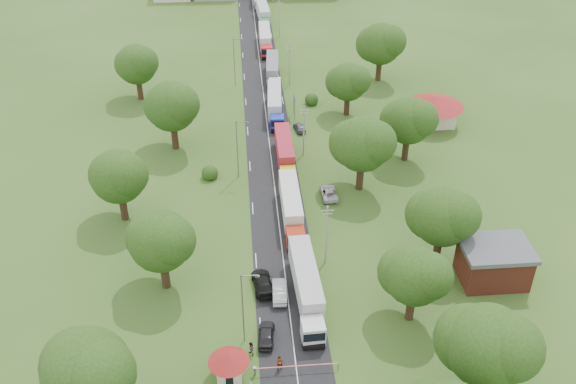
{
  "coord_description": "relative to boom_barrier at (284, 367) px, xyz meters",
  "views": [
    {
      "loc": [
        -4.8,
        -71.36,
        54.59
      ],
      "look_at": [
        1.59,
        5.46,
        3.0
      ],
      "focal_mm": 40.0,
      "sensor_mm": 36.0,
      "label": 1
    }
  ],
  "objects": [
    {
      "name": "house_cream",
      "position": [
        31.36,
        55.0,
        2.75
      ],
      "size": [
        10.08,
        10.08,
        5.8
      ],
      "color": "beige",
      "rests_on": "ground"
    },
    {
      "name": "car_verge_near",
      "position": [
        9.36,
        33.19,
        -0.2
      ],
      "size": [
        2.44,
        5.06,
        1.39
      ],
      "primitive_type": "imported",
      "rotation": [
        0.0,
        0.0,
        3.17
      ],
      "color": "silver",
      "rests_on": "ground"
    },
    {
      "name": "tree_7",
      "position": [
        25.34,
        75.17,
        6.96
      ],
      "size": [
        9.6,
        9.6,
        12.05
      ],
      "color": "#382616",
      "rests_on": "ground"
    },
    {
      "name": "pedestrian_booth",
      "position": [
        -3.44,
        2.81,
        0.03
      ],
      "size": [
        1.08,
        1.14,
        1.85
      ],
      "primitive_type": "imported",
      "rotation": [
        0.0,
        0.0,
        -0.98
      ],
      "color": "gray",
      "rests_on": "ground"
    },
    {
      "name": "car_lane_front",
      "position": [
        -1.64,
        5.0,
        -0.13
      ],
      "size": [
        2.26,
        4.63,
        1.52
      ],
      "primitive_type": "imported",
      "rotation": [
        0.0,
        0.0,
        3.04
      ],
      "color": "black",
      "rests_on": "ground"
    },
    {
      "name": "truck_0",
      "position": [
        3.57,
        10.93,
        1.42
      ],
      "size": [
        3.22,
        15.75,
        4.36
      ],
      "color": "silver",
      "rests_on": "ground"
    },
    {
      "name": "tree_11",
      "position": [
        -20.65,
        30.16,
        6.33
      ],
      "size": [
        8.8,
        8.8,
        11.07
      ],
      "color": "#382616",
      "rests_on": "ground"
    },
    {
      "name": "truck_2",
      "position": [
        3.49,
        43.35,
        1.24
      ],
      "size": [
        2.5,
        14.45,
        4.01
      ],
      "color": "#BBBF16",
      "rests_on": "ground"
    },
    {
      "name": "tree_5",
      "position": [
        23.35,
        43.16,
        6.33
      ],
      "size": [
        8.8,
        8.8,
        11.07
      ],
      "color": "#382616",
      "rests_on": "ground"
    },
    {
      "name": "car_lane_rear",
      "position": [
        -1.64,
        13.69,
        -0.07
      ],
      "size": [
        2.96,
        5.88,
        1.64
      ],
      "primitive_type": "imported",
      "rotation": [
        0.0,
        0.0,
        3.26
      ],
      "color": "black",
      "rests_on": "ground"
    },
    {
      "name": "truck_5",
      "position": [
        3.06,
        94.98,
        1.26
      ],
      "size": [
        2.7,
        14.67,
        4.06
      ],
      "color": "red",
      "rests_on": "ground"
    },
    {
      "name": "lamp_2",
      "position": [
        -3.99,
        75.0,
        4.66
      ],
      "size": [
        2.03,
        0.22,
        10.0
      ],
      "color": "slate",
      "rests_on": "ground"
    },
    {
      "name": "pole_4",
      "position": [
        6.86,
        102.0,
        3.79
      ],
      "size": [
        1.6,
        0.24,
        9.0
      ],
      "color": "gray",
      "rests_on": "ground"
    },
    {
      "name": "tree_2",
      "position": [
        15.35,
        7.14,
        5.7
      ],
      "size": [
        8.0,
        8.0,
        10.1
      ],
      "color": "#382616",
      "rests_on": "ground"
    },
    {
      "name": "truck_6",
      "position": [
        3.52,
        112.94,
        1.29
      ],
      "size": [
        3.16,
        14.89,
        4.11
      ],
      "color": "#2B743B",
      "rests_on": "ground"
    },
    {
      "name": "guard_booth",
      "position": [
        -5.84,
        -0.0,
        1.27
      ],
      "size": [
        4.4,
        4.4,
        3.45
      ],
      "color": "beige",
      "rests_on": "ground"
    },
    {
      "name": "tree_6",
      "position": [
        16.35,
        60.14,
        5.7
      ],
      "size": [
        8.0,
        8.0,
        10.1
      ],
      "color": "#382616",
      "rests_on": "ground"
    },
    {
      "name": "truck_3",
      "position": [
        3.05,
        61.12,
        1.24
      ],
      "size": [
        3.15,
        14.52,
        4.01
      ],
      "color": "#1B30A5",
      "rests_on": "ground"
    },
    {
      "name": "car_verge_far",
      "position": [
        6.99,
        54.46,
        -0.23
      ],
      "size": [
        2.23,
        4.09,
        1.32
      ],
      "primitive_type": "imported",
      "rotation": [
        0.0,
        0.0,
        3.32
      ],
      "color": "#55585C",
      "rests_on": "ground"
    },
    {
      "name": "pole_3",
      "position": [
        6.86,
        74.0,
        3.79
      ],
      "size": [
        1.6,
        0.24,
        9.0
      ],
      "color": "gray",
      "rests_on": "ground"
    },
    {
      "name": "truck_1",
      "position": [
        3.2,
        27.81,
        1.3
      ],
      "size": [
        2.57,
        14.89,
        4.13
      ],
      "color": "#A12812",
      "rests_on": "ground"
    },
    {
      "name": "pole_1",
      "position": [
        6.86,
        18.0,
        3.79
      ],
      "size": [
        1.6,
        0.24,
        9.0
      ],
      "color": "gray",
      "rests_on": "ground"
    },
    {
      "name": "info_sign",
      "position": [
        6.56,
        60.0,
        2.11
      ],
      "size": [
        0.12,
        3.1,
        4.1
      ],
      "color": "slate",
      "rests_on": "ground"
    },
    {
      "name": "car_lane_mid",
      "position": [
        0.36,
        12.0,
        -0.1
      ],
      "size": [
        1.88,
        4.89,
        1.59
      ],
      "primitive_type": "imported",
      "rotation": [
        0.0,
        0.0,
        3.1
      ],
      "color": "#A7ABAF",
      "rests_on": "ground"
    },
    {
      "name": "pedestrian_near",
      "position": [
        -0.43,
        0.5,
        0.09
      ],
      "size": [
        0.8,
        0.63,
        1.95
      ],
      "primitive_type": "imported",
      "rotation": [
        0.0,
        0.0,
        0.24
      ],
      "color": "gray",
      "rests_on": "ground"
    },
    {
      "name": "road",
      "position": [
        1.36,
        45.0,
        -0.89
      ],
      "size": [
        8.0,
        200.0,
        0.04
      ],
      "primitive_type": "cube",
      "color": "black",
      "rests_on": "ground"
    },
    {
      "name": "pole_2",
      "position": [
        6.86,
        46.0,
        3.79
      ],
      "size": [
        1.6,
        0.24,
        9.0
      ],
      "color": "gray",
      "rests_on": "ground"
    },
    {
      "name": "tree_13",
      "position": [
        -22.65,
        70.16,
        6.33
      ],
      "size": [
        8.8,
        8.8,
        11.07
      ],
      "color": "#382616",
      "rests_on": "ground"
    },
    {
      "name": "tree_9",
      "position": [
        -18.66,
        -4.83,
        6.96
      ],
      "size": [
        9.6,
        9.6,
        12.05
      ],
      "color": "#382616",
      "rests_on": "ground"
    },
    {
      "name": "truck_4",
      "position": [
        3.68,
        77.09,
        1.19
      ],
      "size": [
        3.18,
        14.25,
        3.93
      ],
      "color": "silver",
      "rests_on": "ground"
    },
    {
      "name": "boom_barrier",
      "position": [
        0.0,
        0.0,
        0.0
      ],
      "size": [
        9.22,
        0.35,
        1.18
      ],
      "color": "slate",
      "rests_on": "ground"
    },
    {
      "name": "lamp_0",
      "position": [
        -3.99,
        5.0,
        4.66
      ],
      "size": [
        2.03,
        0.22,
        10.0
      ],
      "color": "slate",
      "rests_on": "ground"
    },
    {
      "name": "tree_3",
      "position": [
        21.35,
        17.16,
        6.33
      ],
      "size": [
        8.8,
        8.8,
        11.07
      ],
      "color": "#382616",
      "rests_on": "ground"
    },
    {
      "name": "house_brick",
      "position": [
        27.36,
        13.0,
        1.76
      ],
      "size": [
        8.6,
        6.6,
        5.2
      ],
      "color": "maroon",
      "rests_on": "ground"
    },
    {
      "name": "lamp_1",
      "position": [
        -3.99,
        40.0,
        4.66
      ],
      "size": [
        2.03,
        0.22,
        10.0
      ],
      "color": "slate",
      "rests_on": "ground"
    },
    {
      "name": "ground",
      "position": [
        1.36,
        25.0,
        -0.89
      ],
      "size": [
        260.0,
        260.0,
        0.0
      ],
      "primitive_type": "plane",
      "color": "#2B4C19",
      "rests_on": "ground"
    },
    {
      "name": "tree_10",
      "position": [
        -13.65,
        15.16,
        6.33
      ],
      "size": [
        8.8,
        8.8,
        11.07
      ],
      "color": "#382616",
      "rests_on": "ground"
    },
    {
      "name": "tree_4",
      "position": [
        14.34,
        35.17,
        6.96
      ],
      "size": [
        9.6,
        9.6,
        12.05
      ],
      "color": "#382616",
      "rests_on": "ground"
    },
    {
      "name": "tree_1",
      "position": [
        19.34,
        -4.83,
        6.96
      ],
      "size": [
        9.6,
        9.6,
        12.05
      ],
      "color": "#382616",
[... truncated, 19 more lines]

